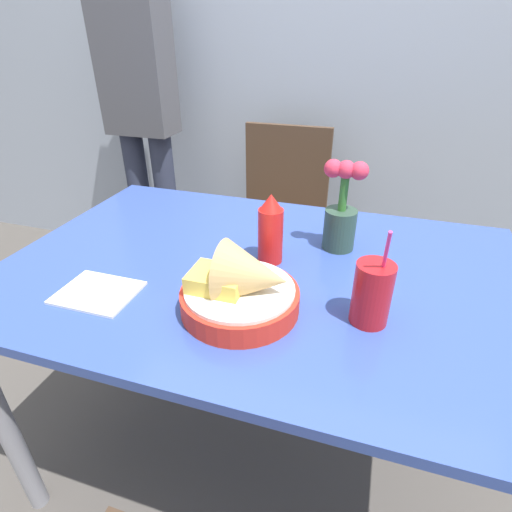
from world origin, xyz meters
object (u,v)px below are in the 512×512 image
object	(u,v)px
food_basket	(244,289)
flower_vase	(341,213)
chair_far_window	(281,206)
person_standing	(140,100)
ketchup_bottle	(271,230)
drink_cup	(372,295)

from	to	relation	value
food_basket	flower_vase	distance (m)	0.37
chair_far_window	person_standing	world-z (taller)	person_standing
ketchup_bottle	drink_cup	world-z (taller)	drink_cup
food_basket	drink_cup	size ratio (longest dim) A/B	1.14
chair_far_window	food_basket	world-z (taller)	food_basket
person_standing	chair_far_window	bearing A→B (deg)	-2.54
ketchup_bottle	flower_vase	distance (m)	0.20
chair_far_window	drink_cup	world-z (taller)	drink_cup
ketchup_bottle	person_standing	size ratio (longest dim) A/B	0.11
drink_cup	person_standing	xyz separation A→B (m)	(-1.15, 1.06, 0.17)
drink_cup	chair_far_window	bearing A→B (deg)	113.06
chair_far_window	ketchup_bottle	bearing A→B (deg)	-78.04
ketchup_bottle	drink_cup	bearing A→B (deg)	-34.09
food_basket	person_standing	xyz separation A→B (m)	(-0.89, 1.10, 0.17)
ketchup_bottle	flower_vase	bearing A→B (deg)	38.14
drink_cup	flower_vase	world-z (taller)	flower_vase
chair_far_window	flower_vase	xyz separation A→B (m)	(0.34, -0.73, 0.31)
chair_far_window	food_basket	size ratio (longest dim) A/B	3.50
chair_far_window	drink_cup	size ratio (longest dim) A/B	4.00
chair_far_window	person_standing	size ratio (longest dim) A/B	0.53
chair_far_window	food_basket	xyz separation A→B (m)	(0.19, -1.07, 0.27)
food_basket	person_standing	size ratio (longest dim) A/B	0.15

